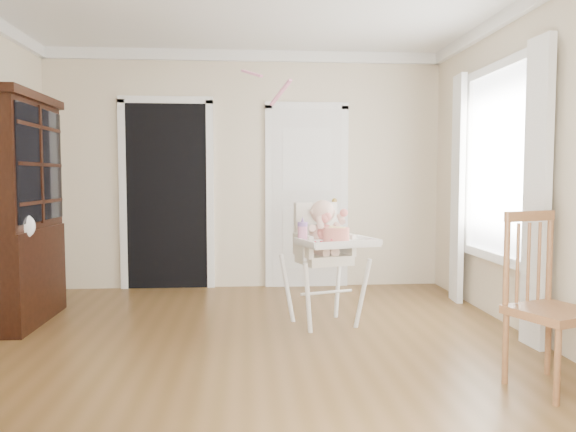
{
  "coord_description": "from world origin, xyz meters",
  "views": [
    {
      "loc": [
        -0.0,
        -3.98,
        1.28
      ],
      "look_at": [
        0.35,
        0.65,
        0.95
      ],
      "focal_mm": 35.0,
      "sensor_mm": 36.0,
      "label": 1
    }
  ],
  "objects": [
    {
      "name": "floor",
      "position": [
        0.0,
        0.0,
        0.0
      ],
      "size": [
        5.0,
        5.0,
        0.0
      ],
      "primitive_type": "plane",
      "color": "brown",
      "rests_on": "ground"
    },
    {
      "name": "wall_back",
      "position": [
        0.0,
        2.5,
        1.35
      ],
      "size": [
        4.5,
        0.0,
        4.5
      ],
      "primitive_type": "plane",
      "rotation": [
        1.57,
        0.0,
        0.0
      ],
      "color": "beige",
      "rests_on": "floor"
    },
    {
      "name": "wall_right",
      "position": [
        2.25,
        0.0,
        1.35
      ],
      "size": [
        0.0,
        5.0,
        5.0
      ],
      "primitive_type": "plane",
      "rotation": [
        1.57,
        0.0,
        -1.57
      ],
      "color": "beige",
      "rests_on": "floor"
    },
    {
      "name": "doorway",
      "position": [
        -0.9,
        2.48,
        1.11
      ],
      "size": [
        1.06,
        0.05,
        2.22
      ],
      "color": "black",
      "rests_on": "wall_back"
    },
    {
      "name": "closet_door",
      "position": [
        0.7,
        2.48,
        1.02
      ],
      "size": [
        0.96,
        0.09,
        2.13
      ],
      "color": "white",
      "rests_on": "wall_back"
    },
    {
      "name": "window_right",
      "position": [
        2.18,
        0.8,
        1.29
      ],
      "size": [
        0.13,
        1.84,
        2.3
      ],
      "color": "white",
      "rests_on": "wall_right"
    },
    {
      "name": "high_chair",
      "position": [
        0.67,
        0.75,
        0.66
      ],
      "size": [
        0.8,
        0.9,
        1.08
      ],
      "rotation": [
        0.0,
        0.0,
        0.3
      ],
      "color": "white",
      "rests_on": "floor"
    },
    {
      "name": "baby",
      "position": [
        0.66,
        0.77,
        0.83
      ],
      "size": [
        0.36,
        0.26,
        0.49
      ],
      "rotation": [
        0.0,
        0.0,
        0.3
      ],
      "color": "beige",
      "rests_on": "high_chair"
    },
    {
      "name": "cake",
      "position": [
        0.72,
        0.46,
        0.81
      ],
      "size": [
        0.27,
        0.27,
        0.13
      ],
      "color": "silver",
      "rests_on": "high_chair"
    },
    {
      "name": "sippy_cup",
      "position": [
        0.46,
        0.57,
        0.83
      ],
      "size": [
        0.08,
        0.08,
        0.2
      ],
      "rotation": [
        0.0,
        0.0,
        0.3
      ],
      "color": "pink",
      "rests_on": "high_chair"
    },
    {
      "name": "china_cabinet",
      "position": [
        -1.99,
        1.02,
        1.0
      ],
      "size": [
        0.52,
        1.18,
        1.99
      ],
      "color": "black",
      "rests_on": "floor"
    },
    {
      "name": "dining_chair",
      "position": [
        1.81,
        -0.78,
        0.5
      ],
      "size": [
        0.56,
        0.56,
        1.06
      ],
      "rotation": [
        0.0,
        0.0,
        0.37
      ],
      "color": "brown",
      "rests_on": "floor"
    },
    {
      "name": "streamer",
      "position": [
        0.05,
        1.15,
        2.21
      ],
      "size": [
        0.19,
        0.47,
        0.15
      ],
      "primitive_type": null,
      "rotation": [
        0.26,
        0.0,
        0.34
      ],
      "color": "pink",
      "rests_on": "ceiling"
    }
  ]
}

